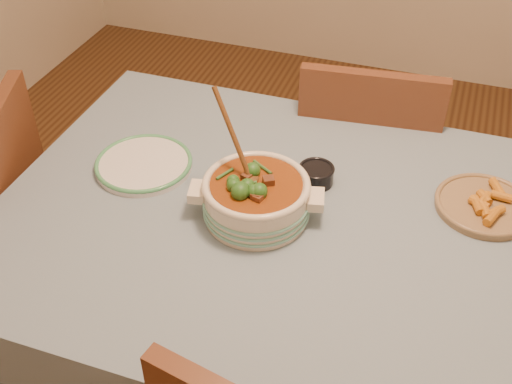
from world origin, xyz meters
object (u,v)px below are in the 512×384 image
Objects in this scene: white_plate at (144,164)px; chair_far at (364,162)px; condiment_bowl at (316,174)px; fried_plate at (484,204)px; dining_table at (329,255)px; stew_casserole at (256,195)px.

chair_far is at bearing 45.82° from white_plate.
condiment_bowl reaches higher than fried_plate.
chair_far is (-0.36, 0.42, -0.25)m from fried_plate.
fried_plate reaches higher than white_plate.
stew_casserole is at bearing -175.01° from dining_table.
white_plate is at bearing 39.56° from chair_far.
stew_casserole is 0.57m from fried_plate.
chair_far reaches higher than condiment_bowl.
white_plate is at bearing 172.54° from dining_table.
white_plate is (-0.35, 0.09, -0.05)m from stew_casserole.
chair_far is at bearing 81.86° from condiment_bowl.
chair_far is (0.06, 0.45, -0.26)m from condiment_bowl.
stew_casserole reaches higher than white_plate.
stew_casserole is at bearing -158.52° from fried_plate.
white_plate is at bearing 166.06° from stew_casserole.
dining_table is 5.03× the size of stew_casserole.
fried_plate is at bearing 124.81° from chair_far.
condiment_bowl is at bearing -175.58° from fried_plate.
stew_casserole is 1.27× the size of fried_plate.
white_plate is (-0.54, 0.07, 0.10)m from dining_table.
chair_far is at bearing 131.07° from fried_plate.
fried_plate is 0.29× the size of chair_far.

